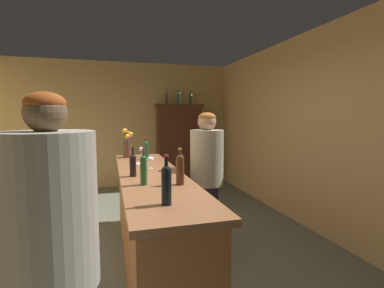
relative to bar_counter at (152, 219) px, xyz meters
name	(u,v)px	position (x,y,z in m)	size (l,w,h in m)	color
floor	(130,266)	(-0.23, 0.03, -0.50)	(9.30, 9.30, 0.00)	#646957
wall_back	(117,125)	(-0.23, 3.67, 0.88)	(5.12, 0.12, 2.76)	tan
wall_right	(335,133)	(2.33, 0.03, 0.88)	(0.12, 7.28, 2.76)	tan
bar_counter	(152,219)	(0.00, 0.00, 0.00)	(0.64, 2.96, 1.00)	#A15F33
display_cabinet	(179,144)	(1.10, 3.37, 0.45)	(1.05, 0.42, 1.84)	#4C2718
wine_bottle_chardonnay	(146,149)	(0.07, 0.96, 0.64)	(0.07, 0.07, 0.31)	#274D28
wine_bottle_riesling	(180,168)	(0.17, -0.57, 0.64)	(0.07, 0.07, 0.32)	#4E2D19
wine_bottle_pinot	(166,183)	(-0.05, -1.09, 0.64)	(0.07, 0.07, 0.34)	black
wine_bottle_merlot	(133,164)	(-0.19, -0.11, 0.62)	(0.07, 0.07, 0.29)	black
wine_bottle_syrah	(144,168)	(-0.13, -0.49, 0.64)	(0.06, 0.06, 0.32)	#265229
wine_glass_front	(141,150)	(0.02, 1.13, 0.60)	(0.06, 0.06, 0.16)	white
wine_glass_mid	(150,160)	(0.03, 0.26, 0.59)	(0.08, 0.08, 0.14)	white
flower_arrangement	(127,144)	(-0.17, 1.21, 0.68)	(0.15, 0.15, 0.42)	brown
cheese_plate	(140,164)	(-0.05, 0.58, 0.50)	(0.18, 0.18, 0.01)	white
display_bottle_left	(167,97)	(0.83, 3.37, 1.49)	(0.06, 0.06, 0.33)	#41281C
display_bottle_midleft	(179,98)	(1.11, 3.37, 1.49)	(0.08, 0.08, 0.31)	#2E512F
display_bottle_center	(191,99)	(1.38, 3.37, 1.47)	(0.07, 0.07, 0.31)	#1F381A
patron_in_navy	(53,271)	(-0.66, -1.64, 0.42)	(0.39, 0.39, 1.69)	gray
bartender	(207,177)	(0.65, 0.10, 0.39)	(0.38, 0.38, 1.63)	navy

